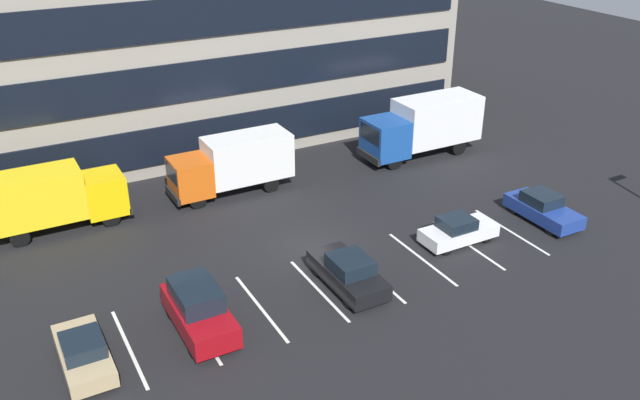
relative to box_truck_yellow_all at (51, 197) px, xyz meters
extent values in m
plane|color=black|center=(10.59, -7.81, -1.84)|extent=(120.00, 120.00, 0.00)
cube|color=black|center=(10.59, 3.88, 0.14)|extent=(34.09, 0.16, 2.30)
cube|color=black|center=(10.59, 3.88, 3.74)|extent=(34.09, 0.16, 2.30)
cube|color=black|center=(10.59, 3.88, 7.34)|extent=(34.09, 0.16, 2.30)
cube|color=silver|center=(0.79, -11.36, -1.83)|extent=(0.14, 5.40, 0.01)
cube|color=silver|center=(3.59, -11.36, -1.83)|extent=(0.14, 5.40, 0.01)
cube|color=silver|center=(6.39, -11.36, -1.83)|extent=(0.14, 5.40, 0.01)
cube|color=silver|center=(9.19, -11.36, -1.83)|extent=(0.14, 5.40, 0.01)
cube|color=silver|center=(11.99, -11.36, -1.83)|extent=(0.14, 5.40, 0.01)
cube|color=silver|center=(14.79, -11.36, -1.83)|extent=(0.14, 5.40, 0.01)
cube|color=silver|center=(17.59, -11.36, -1.83)|extent=(0.14, 5.40, 0.01)
cube|color=silver|center=(20.39, -11.36, -1.83)|extent=(0.14, 5.40, 0.01)
cube|color=yellow|center=(2.56, 0.00, -0.35)|extent=(2.05, 2.24, 2.05)
cube|color=black|center=(3.56, 0.00, 0.07)|extent=(0.06, 1.88, 0.90)
cube|color=yellow|center=(-0.89, 0.00, 0.17)|extent=(4.85, 2.33, 2.52)
cube|color=black|center=(3.63, 0.00, -1.23)|extent=(0.19, 2.24, 0.37)
cylinder|color=black|center=(2.56, 0.96, -1.37)|extent=(0.93, 0.28, 0.93)
cylinder|color=black|center=(2.56, -0.96, -1.37)|extent=(0.93, 0.28, 0.93)
cylinder|color=black|center=(-1.86, 0.96, -1.37)|extent=(0.93, 0.28, 0.93)
cylinder|color=black|center=(-1.86, -0.96, -1.37)|extent=(0.93, 0.28, 0.93)
cube|color=#194799|center=(19.61, -0.78, -0.15)|extent=(2.31, 2.52, 2.31)
cube|color=black|center=(18.47, -0.78, 0.31)|extent=(0.06, 2.12, 1.02)
cube|color=white|center=(23.50, -0.78, 0.42)|extent=(5.47, 2.63, 2.84)
cube|color=black|center=(18.40, -0.78, -1.15)|extent=(0.21, 2.52, 0.42)
cylinder|color=black|center=(19.61, -1.87, -1.31)|extent=(1.05, 0.32, 1.05)
cylinder|color=black|center=(19.61, 0.30, -1.31)|extent=(1.05, 0.32, 1.05)
cylinder|color=black|center=(24.59, -1.87, -1.31)|extent=(1.05, 0.32, 1.05)
cylinder|color=black|center=(24.59, 0.30, -1.31)|extent=(1.05, 0.32, 1.05)
cube|color=#D85914|center=(7.20, -0.21, -0.35)|extent=(2.04, 2.23, 2.04)
cube|color=black|center=(6.19, -0.21, 0.06)|extent=(0.06, 1.87, 0.90)
cube|color=white|center=(10.63, -0.21, 0.16)|extent=(4.83, 2.32, 2.51)
cube|color=black|center=(6.13, -0.21, -1.23)|extent=(0.19, 2.23, 0.37)
cylinder|color=black|center=(7.20, -1.16, -1.37)|extent=(0.93, 0.28, 0.93)
cylinder|color=black|center=(7.20, 0.75, -1.37)|extent=(0.93, 0.28, 0.93)
cylinder|color=black|center=(11.60, -1.16, -1.37)|extent=(0.93, 0.28, 0.93)
cylinder|color=black|center=(11.60, 0.75, -1.37)|extent=(0.93, 0.28, 0.93)
cube|color=black|center=(10.47, -11.69, -1.23)|extent=(1.84, 4.40, 0.72)
cube|color=black|center=(10.47, -11.91, -0.57)|extent=(1.62, 1.85, 0.61)
cylinder|color=black|center=(9.67, -10.29, -1.53)|extent=(0.22, 0.61, 0.61)
cylinder|color=black|center=(11.27, -10.29, -1.53)|extent=(0.22, 0.61, 0.61)
cylinder|color=black|center=(9.67, -13.10, -1.53)|extent=(0.22, 0.61, 0.61)
cylinder|color=black|center=(11.27, -13.10, -1.53)|extent=(0.22, 0.61, 0.61)
cube|color=navy|center=(22.66, -11.23, -1.26)|extent=(1.76, 4.20, 0.68)
cube|color=black|center=(22.66, -11.02, -0.63)|extent=(1.55, 1.76, 0.59)
cylinder|color=black|center=(23.43, -12.58, -1.54)|extent=(0.21, 0.59, 0.59)
cylinder|color=black|center=(21.90, -12.58, -1.54)|extent=(0.21, 0.59, 0.59)
cylinder|color=black|center=(23.43, -9.89, -1.54)|extent=(0.21, 0.59, 0.59)
cylinder|color=black|center=(21.90, -9.89, -1.54)|extent=(0.21, 0.59, 0.59)
cube|color=white|center=(17.32, -10.92, -1.30)|extent=(3.88, 1.62, 0.63)
cube|color=black|center=(17.12, -10.92, -0.72)|extent=(1.63, 1.43, 0.54)
cylinder|color=black|center=(18.56, -10.21, -1.57)|extent=(0.54, 0.20, 0.54)
cylinder|color=black|center=(18.56, -11.62, -1.57)|extent=(0.54, 0.20, 0.54)
cylinder|color=black|center=(16.07, -10.21, -1.57)|extent=(0.54, 0.20, 0.54)
cylinder|color=black|center=(16.07, -11.62, -1.57)|extent=(0.54, 0.20, 0.54)
cube|color=maroon|center=(3.64, -11.60, -1.11)|extent=(1.88, 4.44, 0.92)
cube|color=black|center=(3.64, -11.38, -0.24)|extent=(1.66, 2.44, 0.82)
cylinder|color=black|center=(4.47, -13.02, -1.51)|extent=(0.21, 0.66, 0.66)
cylinder|color=black|center=(2.82, -13.02, -1.51)|extent=(0.21, 0.66, 0.66)
cylinder|color=black|center=(4.47, -10.18, -1.51)|extent=(0.21, 0.66, 0.66)
cylinder|color=black|center=(2.82, -10.18, -1.51)|extent=(0.21, 0.66, 0.66)
cube|color=tan|center=(-0.91, -11.68, -1.29)|extent=(1.66, 3.96, 0.65)
cube|color=black|center=(-0.91, -11.88, -0.69)|extent=(1.46, 1.66, 0.55)
cylinder|color=black|center=(-1.62, -10.42, -1.56)|extent=(0.20, 0.55, 0.55)
cylinder|color=black|center=(-0.19, -10.42, -1.56)|extent=(0.20, 0.55, 0.55)
cylinder|color=black|center=(-1.62, -12.95, -1.56)|extent=(0.20, 0.55, 0.55)
cylinder|color=black|center=(-0.19, -12.95, -1.56)|extent=(0.20, 0.55, 0.55)
camera|label=1|loc=(-2.76, -33.50, 15.05)|focal=38.16mm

